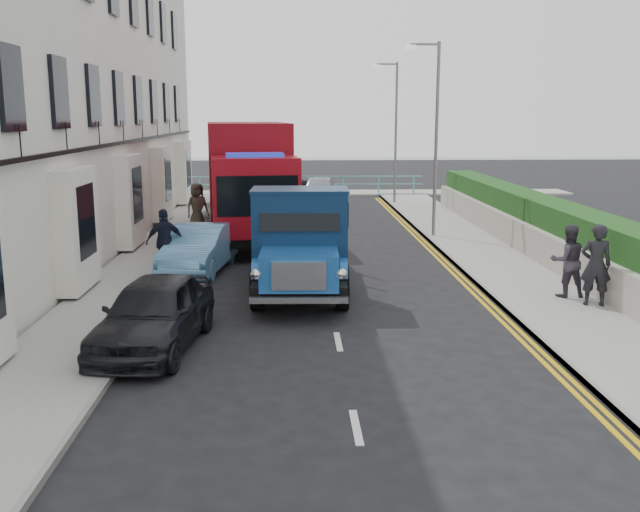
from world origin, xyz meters
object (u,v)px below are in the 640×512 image
at_px(lamp_far, 394,125).
at_px(pedestrian_east_near, 596,265).
at_px(bedford_lorry, 300,250).
at_px(lamp_mid, 433,128).
at_px(red_lorry, 249,179).
at_px(parked_car_front, 154,313).

bearing_deg(lamp_far, pedestrian_east_near, -84.48).
bearing_deg(pedestrian_east_near, bedford_lorry, 1.20).
bearing_deg(lamp_mid, red_lorry, -177.95).
distance_m(lamp_far, red_lorry, 12.31).
relative_size(lamp_mid, red_lorry, 0.85).
height_order(lamp_mid, red_lorry, lamp_mid).
height_order(lamp_mid, pedestrian_east_near, lamp_mid).
bearing_deg(red_lorry, lamp_far, 50.43).
distance_m(red_lorry, parked_car_front, 12.17).
relative_size(lamp_mid, lamp_far, 1.00).
height_order(lamp_mid, lamp_far, same).
relative_size(bedford_lorry, parked_car_front, 1.41).
bearing_deg(lamp_far, bedford_lorry, -104.72).
xyz_separation_m(red_lorry, pedestrian_east_near, (8.52, -9.65, -1.15)).
xyz_separation_m(bedford_lorry, parked_car_front, (-2.89, -3.64, -0.54)).
relative_size(red_lorry, parked_car_front, 2.00).
bearing_deg(bedford_lorry, pedestrian_east_near, -8.91).
xyz_separation_m(lamp_far, pedestrian_east_near, (1.92, -19.88, -2.92)).
relative_size(lamp_far, red_lorry, 0.85).
height_order(red_lorry, parked_car_front, red_lorry).
distance_m(lamp_far, pedestrian_east_near, 20.19).
xyz_separation_m(lamp_mid, bedford_lorry, (-4.89, -8.61, -2.75)).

